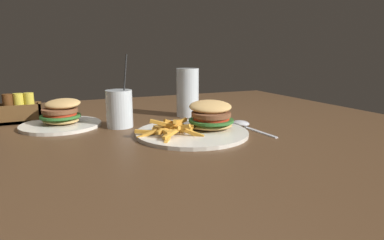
{
  "coord_description": "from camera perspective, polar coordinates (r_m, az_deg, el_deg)",
  "views": [
    {
      "loc": [
        -0.28,
        -0.88,
        1.0
      ],
      "look_at": [
        0.07,
        -0.09,
        0.82
      ],
      "focal_mm": 30.0,
      "sensor_mm": 36.0,
      "label": 1
    }
  ],
  "objects": [
    {
      "name": "meal_plate_near",
      "position": [
        0.89,
        1.39,
        -0.8
      ],
      "size": [
        0.31,
        0.31,
        0.09
      ],
      "color": "silver",
      "rests_on": "dining_table"
    },
    {
      "name": "condiment_caddy",
      "position": [
        1.17,
        -28.3,
        1.34
      ],
      "size": [
        0.13,
        0.08,
        0.09
      ],
      "color": "brown",
      "rests_on": "dining_table"
    },
    {
      "name": "spoon",
      "position": [
        0.99,
        8.91,
        -0.7
      ],
      "size": [
        0.05,
        0.19,
        0.02
      ],
      "rotation": [
        0.0,
        0.0,
        1.64
      ],
      "color": "silver",
      "rests_on": "dining_table"
    },
    {
      "name": "meal_plate_far",
      "position": [
        1.05,
        -22.25,
        0.43
      ],
      "size": [
        0.24,
        0.24,
        0.09
      ],
      "color": "silver",
      "rests_on": "dining_table"
    },
    {
      "name": "juice_glass",
      "position": [
        0.99,
        -12.78,
        1.82
      ],
      "size": [
        0.08,
        0.08,
        0.22
      ],
      "color": "silver",
      "rests_on": "dining_table"
    },
    {
      "name": "beer_glass",
      "position": [
        1.13,
        -0.79,
        4.73
      ],
      "size": [
        0.08,
        0.08,
        0.17
      ],
      "color": "silver",
      "rests_on": "dining_table"
    },
    {
      "name": "dining_table",
      "position": [
        0.98,
        -5.87,
        -8.14
      ],
      "size": [
        1.65,
        1.38,
        0.78
      ],
      "color": "#4C331E",
      "rests_on": "ground_plane"
    }
  ]
}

